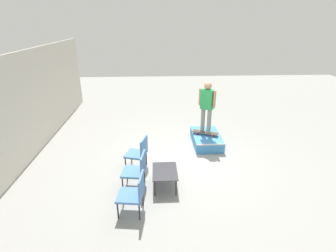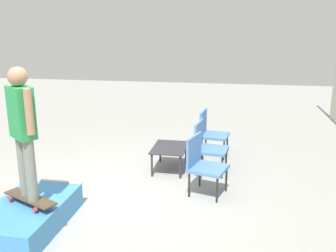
# 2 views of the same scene
# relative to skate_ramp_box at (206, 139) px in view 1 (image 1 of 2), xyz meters

# --- Properties ---
(ground_plane) EXTENTS (24.00, 24.00, 0.00)m
(ground_plane) POSITION_rel_skate_ramp_box_xyz_m (-1.01, 0.82, -0.16)
(ground_plane) COLOR gray
(house_wall_back) EXTENTS (12.00, 0.06, 3.00)m
(house_wall_back) POSITION_rel_skate_ramp_box_xyz_m (-1.01, 5.25, 1.34)
(house_wall_back) COLOR beige
(house_wall_back) RESTS_ON ground_plane
(skate_ramp_box) EXTENTS (1.48, 0.87, 0.35)m
(skate_ramp_box) POSITION_rel_skate_ramp_box_xyz_m (0.00, 0.00, 0.00)
(skate_ramp_box) COLOR #3D84C6
(skate_ramp_box) RESTS_ON ground_plane
(skateboard_on_ramp) EXTENTS (0.53, 0.83, 0.07)m
(skateboard_on_ramp) POSITION_rel_skate_ramp_box_xyz_m (-0.00, 0.05, 0.24)
(skateboard_on_ramp) COLOR #473828
(skateboard_on_ramp) RESTS_ON skate_ramp_box
(person_skater) EXTENTS (0.39, 0.47, 1.63)m
(person_skater) POSITION_rel_skate_ramp_box_xyz_m (-0.00, 0.05, 1.21)
(person_skater) COLOR gray
(person_skater) RESTS_ON skateboard_on_ramp
(coffee_table) EXTENTS (0.83, 0.59, 0.43)m
(coffee_table) POSITION_rel_skate_ramp_box_xyz_m (-2.28, 1.44, 0.21)
(coffee_table) COLOR #2D2D33
(coffee_table) RESTS_ON ground_plane
(patio_chair_left) EXTENTS (0.58, 0.58, 0.90)m
(patio_chair_left) POSITION_rel_skate_ramp_box_xyz_m (-3.19, 2.09, 0.34)
(patio_chair_left) COLOR black
(patio_chair_left) RESTS_ON ground_plane
(patio_chair_center) EXTENTS (0.59, 0.59, 0.90)m
(patio_chair_center) POSITION_rel_skate_ramp_box_xyz_m (-2.29, 2.09, 0.34)
(patio_chair_center) COLOR black
(patio_chair_center) RESTS_ON ground_plane
(patio_chair_right) EXTENTS (0.64, 0.64, 0.90)m
(patio_chair_right) POSITION_rel_skate_ramp_box_xyz_m (-1.41, 2.10, 0.34)
(patio_chair_right) COLOR black
(patio_chair_right) RESTS_ON ground_plane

